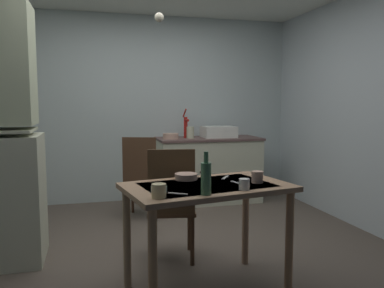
# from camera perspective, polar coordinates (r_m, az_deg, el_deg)

# --- Properties ---
(ground_plane) EXTENTS (5.15, 5.15, 0.00)m
(ground_plane) POSITION_cam_1_polar(r_m,az_deg,el_deg) (3.72, -2.93, -15.16)
(ground_plane) COLOR brown
(wall_back) EXTENTS (4.25, 0.10, 2.51)m
(wall_back) POSITION_cam_1_polar(r_m,az_deg,el_deg) (5.44, -7.33, 5.08)
(wall_back) COLOR silver
(wall_back) RESTS_ON ground
(wall_right) EXTENTS (0.10, 4.00, 2.51)m
(wall_right) POSITION_cam_1_polar(r_m,az_deg,el_deg) (4.42, 25.16, 4.34)
(wall_right) COLOR silver
(wall_right) RESTS_ON ground
(counter_cabinet) EXTENTS (1.39, 0.64, 0.87)m
(counter_cabinet) POSITION_cam_1_polar(r_m,az_deg,el_deg) (5.34, 2.42, -3.73)
(counter_cabinet) COLOR beige
(counter_cabinet) RESTS_ON ground
(sink_basin) EXTENTS (0.44, 0.34, 0.15)m
(sink_basin) POSITION_cam_1_polar(r_m,az_deg,el_deg) (5.32, 3.90, 1.80)
(sink_basin) COLOR white
(sink_basin) RESTS_ON counter_cabinet
(hand_pump) EXTENTS (0.05, 0.27, 0.39)m
(hand_pump) POSITION_cam_1_polar(r_m,az_deg,el_deg) (5.23, -0.92, 2.75)
(hand_pump) COLOR #B21E19
(hand_pump) RESTS_ON counter_cabinet
(mixing_bowl_counter) EXTENTS (0.20, 0.20, 0.07)m
(mixing_bowl_counter) POSITION_cam_1_polar(r_m,az_deg,el_deg) (5.09, -3.13, 1.16)
(mixing_bowl_counter) COLOR tan
(mixing_bowl_counter) RESTS_ON counter_cabinet
(stoneware_crock) EXTENTS (0.10, 0.10, 0.15)m
(stoneware_crock) POSITION_cam_1_polar(r_m,az_deg,el_deg) (5.17, -0.25, 1.69)
(stoneware_crock) COLOR beige
(stoneware_crock) RESTS_ON counter_cabinet
(dining_table) EXTENTS (1.23, 0.87, 0.77)m
(dining_table) POSITION_cam_1_polar(r_m,az_deg,el_deg) (2.78, 2.21, -8.19)
(dining_table) COLOR #A77F5E
(dining_table) RESTS_ON ground
(chair_far_side) EXTENTS (0.46, 0.46, 0.97)m
(chair_far_side) POSITION_cam_1_polar(r_m,az_deg,el_deg) (3.32, -3.04, -8.66)
(chair_far_side) COLOR #4B3321
(chair_far_side) RESTS_ON ground
(chair_by_counter) EXTENTS (0.51, 0.51, 0.96)m
(chair_by_counter) POSITION_cam_1_polar(r_m,az_deg,el_deg) (4.55, -7.35, -4.77)
(chair_by_counter) COLOR #4C3020
(chair_by_counter) RESTS_ON ground
(serving_bowl_wide) EXTENTS (0.17, 0.17, 0.04)m
(serving_bowl_wide) POSITION_cam_1_polar(r_m,az_deg,el_deg) (2.93, -0.87, -4.76)
(serving_bowl_wide) COLOR tan
(serving_bowl_wide) RESTS_ON dining_table
(soup_bowl_small) EXTENTS (0.10, 0.10, 0.03)m
(soup_bowl_small) POSITION_cam_1_polar(r_m,az_deg,el_deg) (2.54, -4.83, -6.58)
(soup_bowl_small) COLOR #ADD1C1
(soup_bowl_small) RESTS_ON dining_table
(mug_dark) EXTENTS (0.08, 0.08, 0.08)m
(mug_dark) POSITION_cam_1_polar(r_m,az_deg,el_deg) (2.85, 9.50, -4.76)
(mug_dark) COLOR tan
(mug_dark) RESTS_ON dining_table
(teacup_cream) EXTENTS (0.07, 0.07, 0.07)m
(teacup_cream) POSITION_cam_1_polar(r_m,az_deg,el_deg) (2.61, 7.62, -5.85)
(teacup_cream) COLOR white
(teacup_cream) RESTS_ON dining_table
(mug_tall) EXTENTS (0.09, 0.09, 0.09)m
(mug_tall) POSITION_cam_1_polar(r_m,az_deg,el_deg) (2.38, -4.86, -6.82)
(mug_tall) COLOR beige
(mug_tall) RESTS_ON dining_table
(glass_bottle) EXTENTS (0.06, 0.06, 0.27)m
(glass_bottle) POSITION_cam_1_polar(r_m,az_deg,el_deg) (2.44, 2.06, -4.89)
(glass_bottle) COLOR #4C7F56
(glass_bottle) RESTS_ON dining_table
(table_knife) EXTENTS (0.07, 0.19, 0.00)m
(table_knife) POSITION_cam_1_polar(r_m,az_deg,el_deg) (2.80, 6.99, -5.75)
(table_knife) COLOR silver
(table_knife) RESTS_ON dining_table
(teaspoon_near_bowl) EXTENTS (0.12, 0.09, 0.00)m
(teaspoon_near_bowl) POSITION_cam_1_polar(r_m,az_deg,el_deg) (2.48, -2.08, -7.24)
(teaspoon_near_bowl) COLOR beige
(teaspoon_near_bowl) RESTS_ON dining_table
(teaspoon_by_cup) EXTENTS (0.10, 0.14, 0.00)m
(teaspoon_by_cup) POSITION_cam_1_polar(r_m,az_deg,el_deg) (3.01, 4.90, -4.86)
(teaspoon_by_cup) COLOR beige
(teaspoon_by_cup) RESTS_ON dining_table
(pendant_bulb) EXTENTS (0.08, 0.08, 0.08)m
(pendant_bulb) POSITION_cam_1_polar(r_m,az_deg,el_deg) (3.55, -4.80, 17.93)
(pendant_bulb) COLOR #F9EFCC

